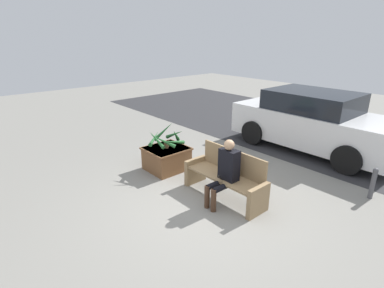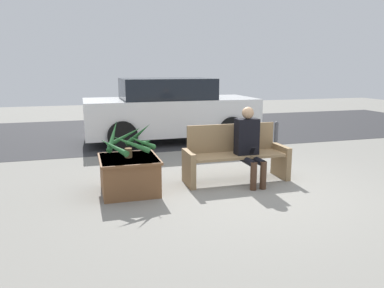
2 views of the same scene
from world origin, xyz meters
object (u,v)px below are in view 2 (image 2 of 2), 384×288
object	(u,v)px
bench	(235,155)
bollard_post	(276,134)
potted_plant	(130,141)
parked_car	(170,110)
person_seated	(249,142)
planter_box	(129,174)

from	to	relation	value
bench	bollard_post	bearing A→B (deg)	47.26
bench	potted_plant	xyz separation A→B (m)	(-1.78, -0.14, 0.37)
bench	parked_car	distance (m)	3.78
potted_plant	bench	bearing A→B (deg)	4.57
parked_car	person_seated	bearing A→B (deg)	-84.12
planter_box	bollard_post	xyz separation A→B (m)	(3.75, 2.23, 0.05)
bench	planter_box	distance (m)	1.82
person_seated	parked_car	bearing A→B (deg)	95.88
parked_car	bollard_post	distance (m)	2.79
potted_plant	parked_car	size ratio (longest dim) A/B	0.20
planter_box	potted_plant	xyz separation A→B (m)	(0.02, -0.02, 0.52)
bench	parked_car	size ratio (longest dim) A/B	0.40
bollard_post	parked_car	bearing A→B (deg)	143.13
planter_box	potted_plant	bearing A→B (deg)	-37.90
person_seated	parked_car	size ratio (longest dim) A/B	0.29
planter_box	parked_car	distance (m)	4.21
person_seated	potted_plant	xyz separation A→B (m)	(-1.94, 0.06, 0.13)
bench	parked_car	world-z (taller)	parked_car
person_seated	planter_box	world-z (taller)	person_seated
planter_box	person_seated	bearing A→B (deg)	-2.33
person_seated	planter_box	xyz separation A→B (m)	(-1.96, 0.08, -0.39)
parked_car	bench	bearing A→B (deg)	-86.12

